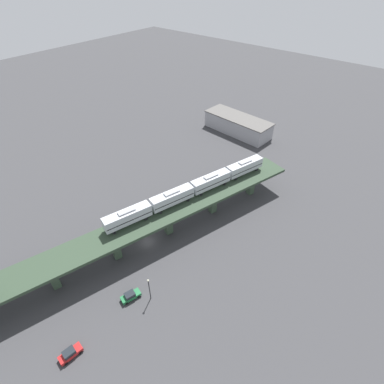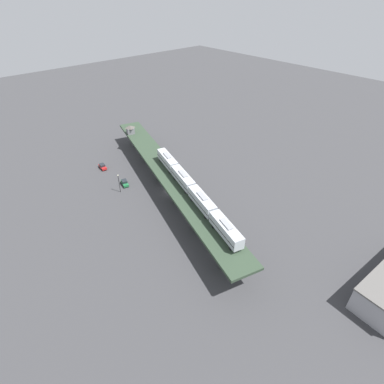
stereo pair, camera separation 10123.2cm
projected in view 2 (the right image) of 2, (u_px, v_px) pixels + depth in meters
ground_plane at (169, 192)px, 102.38m from camera, size 400.00×400.00×0.00m
elevated_viaduct at (168, 175)px, 98.67m from camera, size 33.46×90.75×7.74m
subway_train at (192, 189)px, 85.77m from camera, size 16.43×48.64×4.45m
signal_hut at (130, 129)px, 121.89m from camera, size 3.98×3.98×3.40m
street_car_green at (125, 183)px, 105.37m from camera, size 2.95×4.73×1.89m
street_car_red at (103, 166)px, 114.56m from camera, size 2.37×4.59×1.89m
delivery_truck at (167, 158)px, 118.21m from camera, size 4.03×7.54×3.20m
street_lamp at (119, 182)px, 99.98m from camera, size 0.44×0.44×6.94m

